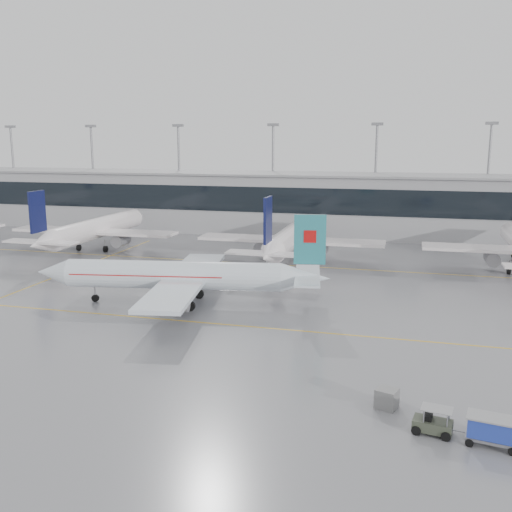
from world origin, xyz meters
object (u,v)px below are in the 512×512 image
(air_canada_jet, at_px, (184,276))
(gse_unit, at_px, (387,398))
(baggage_tug, at_px, (433,424))
(baggage_cart, at_px, (492,429))

(air_canada_jet, bearing_deg, gse_unit, 129.40)
(air_canada_jet, bearing_deg, baggage_tug, 129.08)
(baggage_tug, xyz_separation_m, baggage_cart, (3.55, -0.61, 0.48))
(baggage_tug, distance_m, gse_unit, 4.26)
(air_canada_jet, relative_size, baggage_tug, 9.12)
(air_canada_jet, xyz_separation_m, baggage_tug, (27.07, -24.13, -2.77))
(air_canada_jet, xyz_separation_m, gse_unit, (24.01, -21.16, -2.69))
(baggage_tug, bearing_deg, baggage_cart, 0.00)
(baggage_tug, relative_size, baggage_cart, 1.15)
(baggage_tug, bearing_deg, gse_unit, 145.58)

